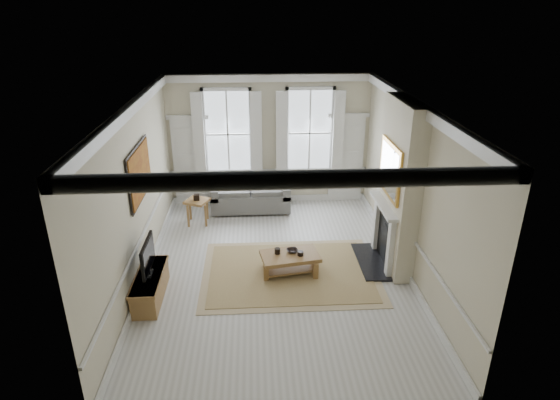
{
  "coord_description": "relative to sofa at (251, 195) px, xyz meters",
  "views": [
    {
      "loc": [
        -0.39,
        -8.16,
        5.06
      ],
      "look_at": [
        0.12,
        0.71,
        1.25
      ],
      "focal_mm": 30.0,
      "sensor_mm": 36.0,
      "label": 1
    }
  ],
  "objects": [
    {
      "name": "floor",
      "position": [
        0.5,
        -3.11,
        -0.37
      ],
      "size": [
        7.2,
        7.2,
        0.0
      ],
      "primitive_type": "plane",
      "color": "#B7B5AD",
      "rests_on": "ground"
    },
    {
      "name": "left_wall",
      "position": [
        -2.1,
        -3.11,
        1.33
      ],
      "size": [
        0.0,
        7.2,
        7.2
      ],
      "primitive_type": "plane",
      "rotation": [
        1.57,
        0.0,
        1.57
      ],
      "color": "beige",
      "rests_on": "floor"
    },
    {
      "name": "fireplace",
      "position": [
        2.7,
        -2.91,
        0.36
      ],
      "size": [
        0.21,
        1.45,
        1.33
      ],
      "color": "silver",
      "rests_on": "floor"
    },
    {
      "name": "sofa",
      "position": [
        0.0,
        0.0,
        0.0
      ],
      "size": [
        2.01,
        0.98,
        0.9
      ],
      "color": "#61625F",
      "rests_on": "floor"
    },
    {
      "name": "right_wall",
      "position": [
        3.1,
        -3.11,
        1.33
      ],
      "size": [
        0.0,
        7.2,
        7.2
      ],
      "primitive_type": "plane",
      "rotation": [
        1.57,
        0.0,
        -1.57
      ],
      "color": "beige",
      "rests_on": "floor"
    },
    {
      "name": "ceramic_pot_a",
      "position": [
        0.53,
        -3.16,
        0.11
      ],
      "size": [
        0.11,
        0.11,
        0.11
      ],
      "primitive_type": "cylinder",
      "color": "black",
      "rests_on": "coffee_table"
    },
    {
      "name": "side_table",
      "position": [
        -1.3,
        -0.78,
        0.13
      ],
      "size": [
        0.66,
        0.66,
        0.61
      ],
      "rotation": [
        0.0,
        0.0,
        -0.42
      ],
      "color": "brown",
      "rests_on": "floor"
    },
    {
      "name": "tv",
      "position": [
        -1.82,
        -3.92,
        0.51
      ],
      "size": [
        0.08,
        0.9,
        0.68
      ],
      "color": "black",
      "rests_on": "tv_stand"
    },
    {
      "name": "mirror",
      "position": [
        2.71,
        -2.91,
        1.68
      ],
      "size": [
        0.06,
        1.26,
        1.06
      ],
      "primitive_type": "cube",
      "color": "gold",
      "rests_on": "chimney_breast"
    },
    {
      "name": "door_right",
      "position": [
        2.55,
        0.45,
        0.78
      ],
      "size": [
        0.9,
        0.08,
        2.3
      ],
      "primitive_type": "cube",
      "color": "silver",
      "rests_on": "floor"
    },
    {
      "name": "ceramic_pot_b",
      "position": [
        0.98,
        -3.26,
        0.09
      ],
      "size": [
        0.12,
        0.12,
        0.09
      ],
      "primitive_type": "cylinder",
      "color": "black",
      "rests_on": "coffee_table"
    },
    {
      "name": "tv_stand",
      "position": [
        -1.84,
        -3.92,
        -0.13
      ],
      "size": [
        0.44,
        1.37,
        0.49
      ],
      "primitive_type": "cube",
      "color": "brown",
      "rests_on": "floor"
    },
    {
      "name": "painting",
      "position": [
        -2.06,
        -2.81,
        1.68
      ],
      "size": [
        0.05,
        1.66,
        1.06
      ],
      "primitive_type": "cube",
      "color": "#A86E1C",
      "rests_on": "left_wall"
    },
    {
      "name": "rug",
      "position": [
        0.78,
        -3.21,
        -0.36
      ],
      "size": [
        3.5,
        2.6,
        0.02
      ],
      "primitive_type": "cube",
      "color": "#9B7D50",
      "rests_on": "floor"
    },
    {
      "name": "window_left",
      "position": [
        -0.55,
        0.44,
        1.53
      ],
      "size": [
        1.26,
        0.2,
        2.2
      ],
      "primitive_type": null,
      "color": "#B2BCC6",
      "rests_on": "back_wall"
    },
    {
      "name": "coffee_table",
      "position": [
        0.78,
        -3.21,
        -0.03
      ],
      "size": [
        1.23,
        0.84,
        0.42
      ],
      "rotation": [
        0.0,
        0.0,
        0.17
      ],
      "color": "brown",
      "rests_on": "rug"
    },
    {
      "name": "back_wall",
      "position": [
        0.5,
        0.49,
        1.33
      ],
      "size": [
        5.2,
        0.0,
        5.2
      ],
      "primitive_type": "plane",
      "rotation": [
        1.57,
        0.0,
        0.0
      ],
      "color": "beige",
      "rests_on": "floor"
    },
    {
      "name": "bowl",
      "position": [
        0.83,
        -3.11,
        0.08
      ],
      "size": [
        0.26,
        0.26,
        0.05
      ],
      "primitive_type": "imported",
      "rotation": [
        0.0,
        0.0,
        0.18
      ],
      "color": "black",
      "rests_on": "coffee_table"
    },
    {
      "name": "door_left",
      "position": [
        -1.55,
        0.45,
        0.78
      ],
      "size": [
        0.9,
        0.08,
        2.3
      ],
      "primitive_type": "cube",
      "color": "silver",
      "rests_on": "floor"
    },
    {
      "name": "ceiling",
      "position": [
        0.5,
        -3.11,
        3.03
      ],
      "size": [
        7.2,
        7.2,
        0.0
      ],
      "primitive_type": "plane",
      "rotation": [
        3.14,
        0.0,
        0.0
      ],
      "color": "white",
      "rests_on": "back_wall"
    },
    {
      "name": "window_right",
      "position": [
        1.55,
        0.44,
        1.53
      ],
      "size": [
        1.26,
        0.2,
        2.2
      ],
      "primitive_type": null,
      "color": "#B2BCC6",
      "rests_on": "back_wall"
    },
    {
      "name": "hearth",
      "position": [
        2.5,
        -2.91,
        -0.35
      ],
      "size": [
        0.55,
        1.5,
        0.05
      ],
      "primitive_type": "cube",
      "color": "black",
      "rests_on": "floor"
    },
    {
      "name": "chimney_breast",
      "position": [
        2.93,
        -2.91,
        1.33
      ],
      "size": [
        0.35,
        1.7,
        3.38
      ],
      "primitive_type": "cube",
      "color": "beige",
      "rests_on": "floor"
    }
  ]
}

